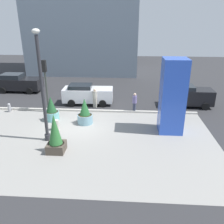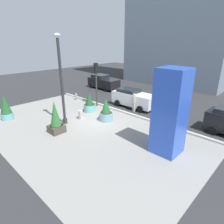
% 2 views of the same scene
% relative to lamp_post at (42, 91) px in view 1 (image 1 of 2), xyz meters
% --- Properties ---
extents(ground_plane, '(60.00, 60.00, 0.00)m').
position_rel_lamp_post_xyz_m(ground_plane, '(1.59, 5.91, -3.25)').
color(ground_plane, '#2D2D30').
extents(plaza_pavement, '(18.00, 10.00, 0.02)m').
position_rel_lamp_post_xyz_m(plaza_pavement, '(1.59, -0.09, -3.25)').
color(plaza_pavement, gray).
rests_on(plaza_pavement, ground_plane).
extents(curb_strip, '(18.00, 0.24, 0.16)m').
position_rel_lamp_post_xyz_m(curb_strip, '(1.59, 5.03, -3.17)').
color(curb_strip, '#B7B2A8').
rests_on(curb_strip, ground_plane).
extents(lamp_post, '(0.44, 0.44, 6.68)m').
position_rel_lamp_post_xyz_m(lamp_post, '(0.00, 0.00, 0.00)').
color(lamp_post, '#2D2D33').
rests_on(lamp_post, ground_plane).
extents(art_pillar_blue, '(1.53, 1.53, 4.91)m').
position_rel_lamp_post_xyz_m(art_pillar_blue, '(7.86, 1.84, -0.80)').
color(art_pillar_blue, blue).
rests_on(art_pillar_blue, ground_plane).
extents(potted_plant_mid_plaza, '(1.05, 1.05, 1.86)m').
position_rel_lamp_post_xyz_m(potted_plant_mid_plaza, '(-0.66, 3.08, -2.47)').
color(potted_plant_mid_plaza, '#6BB2B2').
rests_on(potted_plant_mid_plaza, ground_plane).
extents(potted_plant_near_left, '(1.10, 1.10, 1.91)m').
position_rel_lamp_post_xyz_m(potted_plant_near_left, '(1.92, 2.68, -2.48)').
color(potted_plant_near_left, '#7AA8B7').
rests_on(potted_plant_near_left, ground_plane).
extents(potted_plant_by_pillar, '(1.00, 1.00, 2.33)m').
position_rel_lamp_post_xyz_m(potted_plant_by_pillar, '(0.94, -1.32, -2.23)').
color(potted_plant_by_pillar, '#4C4238').
rests_on(potted_plant_by_pillar, ground_plane).
extents(fire_hydrant, '(0.36, 0.26, 0.75)m').
position_rel_lamp_post_xyz_m(fire_hydrant, '(-4.66, 4.52, -2.89)').
color(fire_hydrant, '#99999E').
rests_on(fire_hydrant, ground_plane).
extents(concrete_bollard, '(0.36, 0.36, 0.75)m').
position_rel_lamp_post_xyz_m(concrete_bollard, '(0.16, 1.43, -2.88)').
color(concrete_bollard, '#B2ADA3').
rests_on(concrete_bollard, ground_plane).
extents(traffic_light_corner, '(0.28, 0.42, 4.23)m').
position_rel_lamp_post_xyz_m(traffic_light_corner, '(-1.44, 4.69, -0.40)').
color(traffic_light_corner, '#333833').
rests_on(traffic_light_corner, ground_plane).
extents(car_intersection, '(4.41, 2.04, 1.75)m').
position_rel_lamp_post_xyz_m(car_intersection, '(1.40, 6.96, -2.35)').
color(car_intersection, silver).
rests_on(car_intersection, ground_plane).
extents(car_far_lane, '(4.57, 2.12, 1.84)m').
position_rel_lamp_post_xyz_m(car_far_lane, '(-6.38, 10.28, -2.33)').
color(car_far_lane, black).
rests_on(car_far_lane, ground_plane).
extents(car_passing_lane, '(3.86, 2.00, 1.86)m').
position_rel_lamp_post_xyz_m(car_passing_lane, '(10.26, 6.88, -2.30)').
color(car_passing_lane, black).
rests_on(car_passing_lane, ground_plane).
extents(pedestrian_on_sidewalk, '(0.44, 0.44, 1.62)m').
position_rel_lamp_post_xyz_m(pedestrian_on_sidewalk, '(5.55, 5.14, -2.36)').
color(pedestrian_on_sidewalk, '#33384C').
rests_on(pedestrian_on_sidewalk, ground_plane).
extents(pedestrian_by_curb, '(0.46, 0.46, 1.68)m').
position_rel_lamp_post_xyz_m(pedestrian_by_curb, '(2.20, 6.03, -2.32)').
color(pedestrian_by_curb, '#B2AD9E').
rests_on(pedestrian_by_curb, ground_plane).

